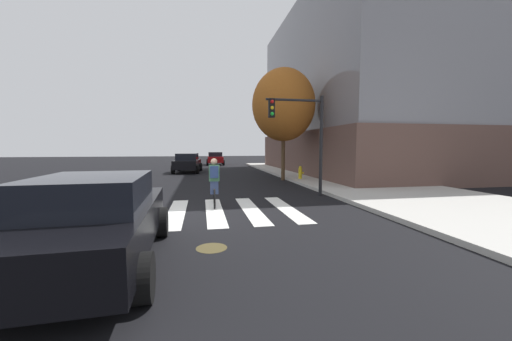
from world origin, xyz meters
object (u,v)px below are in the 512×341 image
at_px(manhole_cover, 212,248).
at_px(sedan_far, 215,158).
at_px(sedan_mid, 188,162).
at_px(traffic_light_near, 303,128).
at_px(sedan_near, 95,220).
at_px(street_tree_near, 284,105).
at_px(fire_hydrant, 300,172).
at_px(cyclist, 214,183).

xyz_separation_m(manhole_cover, sedan_far, (1.45, 28.59, 0.77)).
xyz_separation_m(manhole_cover, sedan_mid, (-1.30, 18.71, 0.80)).
bearing_deg(sedan_far, traffic_light_near, -83.73).
height_order(manhole_cover, sedan_near, sedan_near).
bearing_deg(traffic_light_near, street_tree_near, 81.39).
distance_m(traffic_light_near, fire_hydrant, 6.01).
xyz_separation_m(manhole_cover, street_tree_near, (4.88, 11.62, 4.68)).
bearing_deg(sedan_far, sedan_near, -96.73).
bearing_deg(manhole_cover, street_tree_near, 67.21).
bearing_deg(sedan_near, manhole_cover, 15.34).
bearing_deg(sedan_near, fire_hydrant, 55.85).
xyz_separation_m(sedan_near, sedan_mid, (0.68, 19.26, -0.01)).
xyz_separation_m(traffic_light_near, fire_hydrant, (1.79, 5.25, -2.33)).
height_order(sedan_near, fire_hydrant, sedan_near).
bearing_deg(cyclist, fire_hydrant, 50.43).
bearing_deg(cyclist, sedan_far, 87.18).
relative_size(sedan_near, traffic_light_near, 1.11).
bearing_deg(cyclist, traffic_light_near, 20.96).
height_order(traffic_light_near, street_tree_near, street_tree_near).
xyz_separation_m(manhole_cover, sedan_near, (-1.98, -0.54, 0.82)).
height_order(sedan_near, sedan_mid, sedan_near).
bearing_deg(traffic_light_near, sedan_far, 96.27).
height_order(sedan_far, traffic_light_near, traffic_light_near).
distance_m(sedan_far, traffic_light_near, 23.19).
relative_size(sedan_mid, traffic_light_near, 1.11).
xyz_separation_m(cyclist, traffic_light_near, (3.72, 1.43, 2.02)).
xyz_separation_m(manhole_cover, fire_hydrant, (5.77, 10.88, 0.53)).
distance_m(sedan_far, street_tree_near, 17.74).
bearing_deg(cyclist, sedan_near, -115.20).
bearing_deg(sedan_far, sedan_mid, -105.59).
height_order(sedan_far, fire_hydrant, sedan_far).
xyz_separation_m(sedan_mid, street_tree_near, (6.18, -7.09, 3.87)).
distance_m(manhole_cover, traffic_light_near, 7.46).
bearing_deg(traffic_light_near, fire_hydrant, 71.15).
distance_m(manhole_cover, fire_hydrant, 12.32).
relative_size(manhole_cover, sedan_mid, 0.14).
height_order(cyclist, fire_hydrant, cyclist).
xyz_separation_m(sedan_far, street_tree_near, (3.43, -16.97, 3.90)).
bearing_deg(street_tree_near, manhole_cover, -112.79).
distance_m(manhole_cover, sedan_near, 2.21).
relative_size(manhole_cover, traffic_light_near, 0.15).
xyz_separation_m(cyclist, street_tree_near, (4.63, 7.42, 3.84)).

